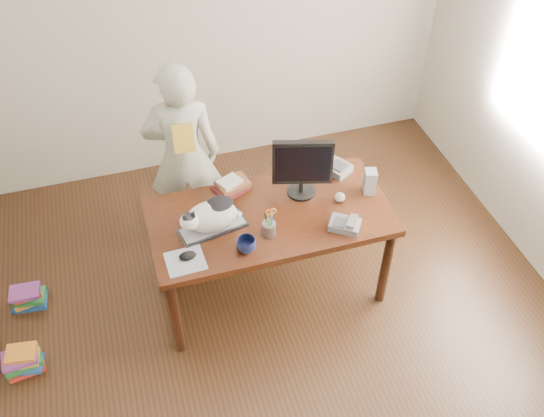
{
  "coord_description": "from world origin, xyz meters",
  "views": [
    {
      "loc": [
        -0.81,
        -2.15,
        3.55
      ],
      "look_at": [
        0.0,
        0.55,
        0.85
      ],
      "focal_mm": 40.0,
      "sensor_mm": 36.0,
      "label": 1
    }
  ],
  "objects_px": {
    "book_stack": "(232,185)",
    "speaker": "(370,182)",
    "person": "(183,156)",
    "book_pile_a": "(23,361)",
    "calculator": "(335,167)",
    "mouse": "(188,256)",
    "book_pile_b": "(28,297)",
    "baseball": "(340,197)",
    "keyboard": "(213,228)",
    "monitor": "(302,166)",
    "pen_cup": "(269,227)",
    "phone": "(345,224)",
    "cat": "(210,216)",
    "desk": "(267,222)",
    "coffee_mug": "(246,245)"
  },
  "relations": [
    {
      "from": "book_stack",
      "to": "speaker",
      "type": "bearing_deg",
      "value": -36.78
    },
    {
      "from": "person",
      "to": "book_pile_a",
      "type": "distance_m",
      "value": 1.76
    },
    {
      "from": "book_pile_a",
      "to": "calculator",
      "type": "bearing_deg",
      "value": 12.08
    },
    {
      "from": "book_stack",
      "to": "calculator",
      "type": "relative_size",
      "value": 1.08
    },
    {
      "from": "mouse",
      "to": "book_pile_b",
      "type": "height_order",
      "value": "mouse"
    },
    {
      "from": "baseball",
      "to": "keyboard",
      "type": "bearing_deg",
      "value": -179.18
    },
    {
      "from": "monitor",
      "to": "pen_cup",
      "type": "relative_size",
      "value": 2.0
    },
    {
      "from": "keyboard",
      "to": "calculator",
      "type": "distance_m",
      "value": 1.02
    },
    {
      "from": "phone",
      "to": "cat",
      "type": "bearing_deg",
      "value": -160.63
    },
    {
      "from": "cat",
      "to": "book_pile_a",
      "type": "bearing_deg",
      "value": 176.41
    },
    {
      "from": "keyboard",
      "to": "book_pile_b",
      "type": "bearing_deg",
      "value": 153.44
    },
    {
      "from": "keyboard",
      "to": "pen_cup",
      "type": "relative_size",
      "value": 2.06
    },
    {
      "from": "monitor",
      "to": "pen_cup",
      "type": "bearing_deg",
      "value": -120.67
    },
    {
      "from": "baseball",
      "to": "book_stack",
      "type": "bearing_deg",
      "value": 154.29
    },
    {
      "from": "speaker",
      "to": "book_stack",
      "type": "relative_size",
      "value": 0.65
    },
    {
      "from": "calculator",
      "to": "person",
      "type": "height_order",
      "value": "person"
    },
    {
      "from": "person",
      "to": "book_stack",
      "type": "bearing_deg",
      "value": 126.6
    },
    {
      "from": "pen_cup",
      "to": "book_stack",
      "type": "bearing_deg",
      "value": 104.43
    },
    {
      "from": "desk",
      "to": "person",
      "type": "distance_m",
      "value": 0.82
    },
    {
      "from": "calculator",
      "to": "person",
      "type": "bearing_deg",
      "value": 123.98
    },
    {
      "from": "pen_cup",
      "to": "baseball",
      "type": "xyz_separation_m",
      "value": [
        0.55,
        0.16,
        -0.03
      ]
    },
    {
      "from": "phone",
      "to": "book_stack",
      "type": "xyz_separation_m",
      "value": [
        -0.61,
        0.57,
        0.01
      ]
    },
    {
      "from": "monitor",
      "to": "pen_cup",
      "type": "height_order",
      "value": "monitor"
    },
    {
      "from": "desk",
      "to": "pen_cup",
      "type": "relative_size",
      "value": 7.13
    },
    {
      "from": "coffee_mug",
      "to": "calculator",
      "type": "relative_size",
      "value": 0.47
    },
    {
      "from": "book_pile_b",
      "to": "desk",
      "type": "bearing_deg",
      "value": -8.97
    },
    {
      "from": "person",
      "to": "monitor",
      "type": "bearing_deg",
      "value": 144.79
    },
    {
      "from": "monitor",
      "to": "book_stack",
      "type": "bearing_deg",
      "value": 173.68
    },
    {
      "from": "person",
      "to": "book_pile_a",
      "type": "bearing_deg",
      "value": 42.58
    },
    {
      "from": "desk",
      "to": "pen_cup",
      "type": "xyz_separation_m",
      "value": [
        -0.06,
        -0.25,
        0.21
      ]
    },
    {
      "from": "monitor",
      "to": "coffee_mug",
      "type": "relative_size",
      "value": 3.66
    },
    {
      "from": "coffee_mug",
      "to": "baseball",
      "type": "xyz_separation_m",
      "value": [
        0.72,
        0.25,
        -0.01
      ]
    },
    {
      "from": "coffee_mug",
      "to": "baseball",
      "type": "height_order",
      "value": "coffee_mug"
    },
    {
      "from": "phone",
      "to": "book_pile_b",
      "type": "bearing_deg",
      "value": -161.13
    },
    {
      "from": "speaker",
      "to": "calculator",
      "type": "distance_m",
      "value": 0.32
    },
    {
      "from": "person",
      "to": "calculator",
      "type": "bearing_deg",
      "value": 162.31
    },
    {
      "from": "speaker",
      "to": "baseball",
      "type": "xyz_separation_m",
      "value": [
        -0.23,
        -0.03,
        -0.06
      ]
    },
    {
      "from": "cat",
      "to": "book_pile_b",
      "type": "distance_m",
      "value": 1.59
    },
    {
      "from": "monitor",
      "to": "baseball",
      "type": "xyz_separation_m",
      "value": [
        0.23,
        -0.14,
        -0.22
      ]
    },
    {
      "from": "phone",
      "to": "calculator",
      "type": "height_order",
      "value": "phone"
    },
    {
      "from": "cat",
      "to": "book_stack",
      "type": "xyz_separation_m",
      "value": [
        0.22,
        0.34,
        -0.09
      ]
    },
    {
      "from": "book_stack",
      "to": "mouse",
      "type": "bearing_deg",
      "value": -146.51
    },
    {
      "from": "cat",
      "to": "coffee_mug",
      "type": "relative_size",
      "value": 3.48
    },
    {
      "from": "cat",
      "to": "phone",
      "type": "bearing_deg",
      "value": -26.08
    },
    {
      "from": "coffee_mug",
      "to": "phone",
      "type": "bearing_deg",
      "value": 0.65
    },
    {
      "from": "keyboard",
      "to": "monitor",
      "type": "height_order",
      "value": "monitor"
    },
    {
      "from": "desk",
      "to": "monitor",
      "type": "relative_size",
      "value": 3.56
    },
    {
      "from": "speaker",
      "to": "keyboard",
      "type": "bearing_deg",
      "value": -161.9
    },
    {
      "from": "book_stack",
      "to": "calculator",
      "type": "bearing_deg",
      "value": -19.8
    },
    {
      "from": "pen_cup",
      "to": "phone",
      "type": "height_order",
      "value": "pen_cup"
    }
  ]
}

